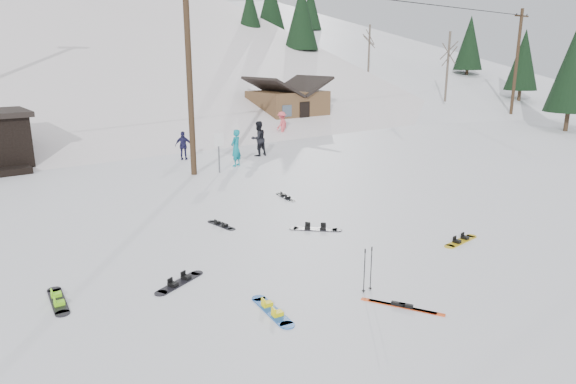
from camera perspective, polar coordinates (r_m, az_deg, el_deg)
ground at (r=12.02m, az=12.85°, el=-11.40°), size 200.00×200.00×0.00m
ski_slope at (r=64.66m, az=-28.44°, el=-2.39°), size 60.00×85.24×65.97m
ridge_right at (r=75.11m, az=1.88°, el=2.44°), size 45.66×93.98×54.59m
treeline_right at (r=66.17m, az=5.05°, el=10.34°), size 20.00×60.00×10.00m
utility_pole at (r=23.23m, az=-10.94°, el=13.26°), size 2.00×0.26×9.00m
utility_pole_right at (r=48.64m, az=24.06°, el=13.02°), size 2.00×0.26×9.00m
trail_sign at (r=23.71m, az=-7.69°, el=5.14°), size 0.50×0.09×1.85m
cabin at (r=38.84m, az=-0.04°, el=9.37°), size 5.39×4.40×3.77m
hero_snowboard at (r=11.16m, az=-1.77°, el=-13.01°), size 0.51×1.63×0.11m
hero_skis at (r=11.59m, az=12.56°, el=-12.27°), size 0.93×1.66×0.09m
ski_poles at (r=11.93m, az=8.85°, el=-8.50°), size 0.30×0.08×1.07m
board_scatter_a at (r=12.67m, az=-11.95°, el=-9.78°), size 1.47×0.79×0.11m
board_scatter_b at (r=16.53m, az=-7.43°, el=-3.64°), size 0.38×1.31×0.09m
board_scatter_c at (r=12.63m, az=-24.19°, el=-10.93°), size 0.45×1.61×0.11m
board_scatter_d at (r=16.04m, az=3.05°, el=-4.10°), size 1.28×1.26×0.12m
board_scatter_e at (r=15.85m, az=18.66°, el=-5.15°), size 1.55×0.41×0.11m
board_scatter_f at (r=19.59m, az=-0.29°, el=-0.55°), size 0.49×1.39×0.10m
skier_teal at (r=25.19m, az=-5.81°, el=4.90°), size 0.78×0.68×1.79m
skier_dark at (r=27.69m, az=-3.31°, el=5.94°), size 0.97×0.79×1.87m
skier_pink at (r=34.06m, az=-0.69°, el=7.51°), size 1.26×1.02×1.69m
skier_navy at (r=27.14m, az=-11.53°, el=5.07°), size 0.92×0.81×1.48m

